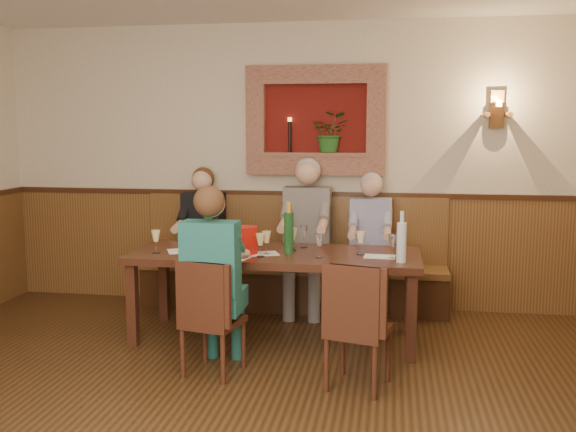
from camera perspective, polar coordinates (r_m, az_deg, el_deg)
name	(u,v)px	position (r m, az deg, el deg)	size (l,w,h in m)	color
room_shell	(212,108)	(3.47, -6.75, 9.53)	(6.04, 6.04, 2.82)	#C5B195
wainscoting	(216,344)	(3.67, -6.41, -11.24)	(6.02, 6.02, 1.15)	#573618
wall_niche	(319,125)	(6.32, 2.80, 8.07)	(1.36, 0.30, 1.06)	#5E110D
wall_sconce	(497,110)	(6.34, 18.06, 8.93)	(0.25, 0.20, 0.35)	#573618
dining_table	(275,261)	(5.39, -1.14, -4.00)	(2.40, 0.90, 0.75)	#341A0F
bench	(292,276)	(6.37, 0.40, -5.33)	(3.00, 0.45, 1.11)	#381E0F
chair_near_left	(212,341)	(4.77, -6.76, -10.94)	(0.45, 0.45, 0.86)	#341A0F
chair_near_right	(357,351)	(4.53, 6.18, -11.86)	(0.48, 0.48, 0.89)	#341A0F
person_bench_left	(202,250)	(6.41, -7.69, -3.05)	(0.41, 0.50, 1.39)	black
person_bench_mid	(306,249)	(6.18, 1.62, -2.94)	(0.45, 0.55, 1.50)	#4F4A48
person_bench_right	(370,257)	(6.15, 7.28, -3.66)	(0.39, 0.48, 1.36)	navy
person_chair_front	(215,295)	(4.74, -6.55, -7.02)	(0.40, 0.49, 1.38)	#16414F
spittoon_bucket	(246,240)	(5.30, -3.77, -2.15)	(0.20, 0.20, 0.22)	red
wine_bottle_green_a	(289,232)	(5.29, 0.07, -1.42)	(0.09, 0.09, 0.43)	#19471E
wine_bottle_green_b	(208,229)	(5.54, -7.11, -1.14)	(0.09, 0.09, 0.41)	#19471E
water_bottle	(402,241)	(5.02, 10.06, -2.22)	(0.08, 0.08, 0.40)	silver
tasting_sheet_a	(187,251)	(5.49, -8.95, -3.06)	(0.32, 0.23, 0.00)	white
tasting_sheet_b	(261,254)	(5.30, -2.39, -3.37)	(0.27, 0.20, 0.00)	white
tasting_sheet_c	(380,257)	(5.23, 8.14, -3.59)	(0.25, 0.18, 0.00)	white
tasting_sheet_d	(231,257)	(5.17, -5.07, -3.68)	(0.30, 0.21, 0.00)	white
wine_glass_0	(156,242)	(5.42, -11.66, -2.25)	(0.08, 0.08, 0.19)	#FCE596
wine_glass_1	(192,235)	(5.69, -8.55, -1.70)	(0.08, 0.08, 0.19)	white
wine_glass_2	(210,243)	(5.30, -6.94, -2.37)	(0.08, 0.08, 0.19)	#FCE596
wine_glass_3	(239,237)	(5.55, -4.36, -1.88)	(0.08, 0.08, 0.19)	white
wine_glass_4	(267,243)	(5.27, -1.91, -2.39)	(0.08, 0.08, 0.19)	#FCE596
wine_glass_5	(293,239)	(5.42, 0.43, -2.09)	(0.08, 0.08, 0.19)	#FCE596
wine_glass_6	(319,246)	(5.13, 2.82, -2.67)	(0.08, 0.08, 0.19)	white
wine_glass_7	(361,243)	(5.29, 6.47, -2.40)	(0.08, 0.08, 0.19)	#FCE596
wine_glass_8	(392,247)	(5.16, 9.25, -2.71)	(0.08, 0.08, 0.19)	white
wine_glass_9	(237,246)	(5.12, -4.53, -2.71)	(0.08, 0.08, 0.19)	#FCE596
wine_glass_10	(260,245)	(5.16, -2.47, -2.61)	(0.08, 0.08, 0.19)	#FCE596
wine_glass_11	(304,237)	(5.55, 1.40, -1.85)	(0.08, 0.08, 0.19)	white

